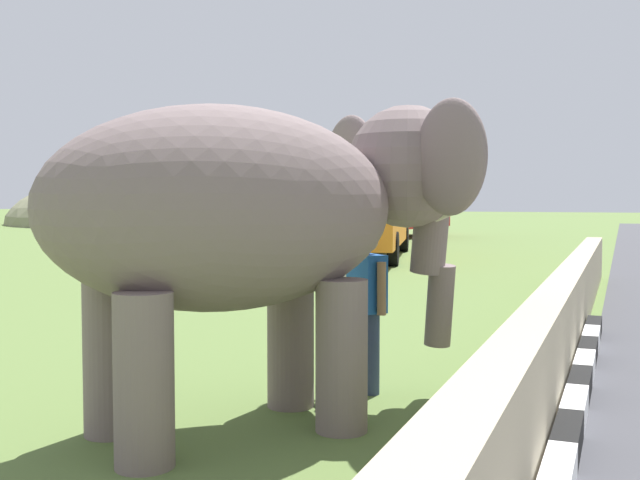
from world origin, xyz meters
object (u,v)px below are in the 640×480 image
object	(u,v)px
person_handler	(367,301)
bus_red	(395,196)
elephant	(265,213)
cow_near	(236,249)
bus_orange	(365,195)
cow_mid	(326,244)

from	to	relation	value
person_handler	bus_red	size ratio (longest dim) A/B	0.18
elephant	person_handler	world-z (taller)	elephant
bus_red	cow_near	world-z (taller)	bus_red
elephant	bus_orange	xyz separation A→B (m)	(18.27, 5.17, 0.24)
person_handler	cow_near	size ratio (longest dim) A/B	0.91
elephant	cow_mid	xyz separation A→B (m)	(11.15, 3.78, -0.97)
bus_orange	bus_red	bearing A→B (deg)	11.56
elephant	cow_near	size ratio (longest dim) A/B	2.16
cow_near	cow_mid	world-z (taller)	same
elephant	person_handler	xyz separation A→B (m)	(1.43, -0.44, -0.92)
elephant	person_handler	bearing A→B (deg)	-17.12
bus_red	cow_mid	xyz separation A→B (m)	(-19.36, -3.89, -1.21)
bus_orange	cow_mid	size ratio (longest dim) A/B	5.30
elephant	bus_orange	size ratio (longest dim) A/B	0.40
bus_orange	cow_near	size ratio (longest dim) A/B	5.45
bus_red	cow_mid	world-z (taller)	bus_red
bus_red	cow_mid	bearing A→B (deg)	-168.65
elephant	cow_mid	distance (m)	11.81
person_handler	bus_orange	bearing A→B (deg)	18.41
elephant	bus_red	xyz separation A→B (m)	(30.50, 7.67, 0.24)
cow_near	cow_mid	bearing A→B (deg)	-24.54
cow_mid	bus_orange	bearing A→B (deg)	10.99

